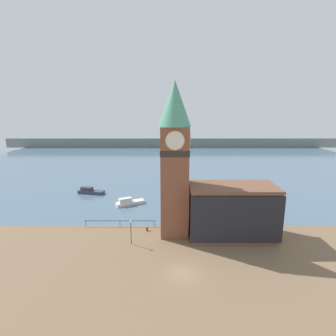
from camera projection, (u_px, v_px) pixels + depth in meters
The scene contains 10 objects.
ground_plane at pixel (183, 273), 33.00m from camera, with size 160.00×160.00×0.00m, color brown.
water at pixel (173, 161), 105.05m from camera, with size 160.00×120.00×0.00m.
far_shoreline at pixel (171, 143), 143.55m from camera, with size 180.00×3.00×5.00m.
pier_railing at pixel (120, 221), 46.02m from camera, with size 12.64×0.08×1.09m.
clock_tower at pixel (174, 156), 40.90m from camera, with size 4.99×4.99×24.50m.
pier_building at pixel (232, 211), 41.98m from camera, with size 13.86×6.97×8.50m.
boat_near at pixel (129, 202), 56.70m from camera, with size 6.29×4.41×1.61m.
boat_far at pixel (90, 191), 64.36m from camera, with size 6.69×3.25×1.59m.
mooring_bollard_near at pixel (147, 229), 44.46m from camera, with size 0.32×0.32×0.70m.
lamp_post at pixel (131, 228), 39.64m from camera, with size 0.32×0.32×3.85m.
Camera 1 is at (-1.92, -29.33, 20.13)m, focal length 28.00 mm.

